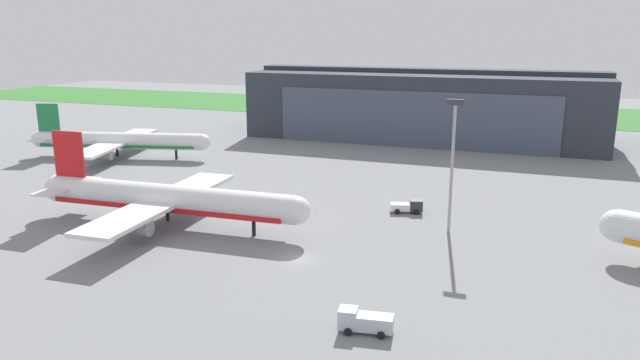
# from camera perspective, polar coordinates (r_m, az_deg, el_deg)

# --- Properties ---
(ground_plane) EXTENTS (440.00, 440.00, 0.00)m
(ground_plane) POSITION_cam_1_polar(r_m,az_deg,el_deg) (75.48, -2.20, -7.61)
(ground_plane) COLOR slate
(grass_field_strip) EXTENTS (440.00, 56.00, 0.08)m
(grass_field_strip) POSITION_cam_1_polar(r_m,az_deg,el_deg) (220.82, 13.17, 6.46)
(grass_field_strip) COLOR #35722F
(grass_field_strip) RESTS_ON ground_plane
(maintenance_hangar) EXTENTS (90.64, 30.50, 18.56)m
(maintenance_hangar) POSITION_cam_1_polar(r_m,az_deg,el_deg) (162.01, 9.93, 7.11)
(maintenance_hangar) COLOR #2D333D
(maintenance_hangar) RESTS_ON ground_plane
(airliner_far_left) EXTENTS (40.67, 35.67, 12.19)m
(airliner_far_left) POSITION_cam_1_polar(r_m,az_deg,el_deg) (141.45, -18.79, 3.56)
(airliner_far_left) COLOR white
(airliner_far_left) RESTS_ON ground_plane
(airliner_near_left) EXTENTS (43.51, 34.04, 13.33)m
(airliner_near_left) POSITION_cam_1_polar(r_m,az_deg,el_deg) (89.31, -14.41, -1.82)
(airliner_near_left) COLOR silver
(airliner_near_left) RESTS_ON ground_plane
(stair_truck) EXTENTS (5.40, 2.76, 2.28)m
(stair_truck) POSITION_cam_1_polar(r_m,az_deg,el_deg) (58.05, 4.27, -13.38)
(stair_truck) COLOR #B7BCC6
(stair_truck) RESTS_ON ground_plane
(baggage_tug) EXTENTS (5.27, 3.21, 2.09)m
(baggage_tug) POSITION_cam_1_polar(r_m,az_deg,el_deg) (94.84, 8.49, -2.51)
(baggage_tug) COLOR #2D2D33
(baggage_tug) RESTS_ON ground_plane
(apron_light_mast) EXTENTS (2.40, 0.50, 19.01)m
(apron_light_mast) POSITION_cam_1_polar(r_m,az_deg,el_deg) (84.19, 12.64, 2.26)
(apron_light_mast) COLOR #99999E
(apron_light_mast) RESTS_ON ground_plane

